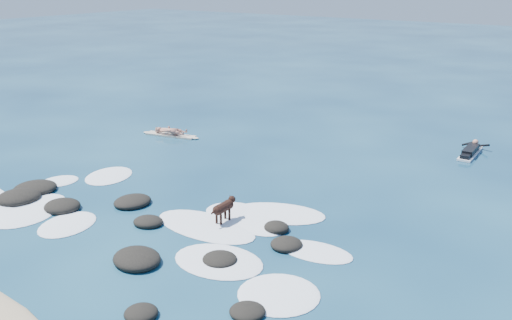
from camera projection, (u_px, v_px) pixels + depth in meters
The scene contains 6 objects.
ground at pixel (170, 213), 18.78m from camera, with size 160.00×160.00×0.00m, color #0A2642.
reef_rocks at pixel (105, 228), 17.45m from camera, with size 14.39×7.16×0.50m.
breaking_foam at pixel (167, 222), 18.13m from camera, with size 14.33×7.47×0.12m.
standing_surfer_rig at pixel (170, 122), 27.42m from camera, with size 3.05×1.08×1.74m.
paddling_surfer_rig at pixel (471, 151), 24.79m from camera, with size 1.22×2.72×0.47m.
dog at pixel (224, 207), 17.91m from camera, with size 0.33×1.28×0.81m.
Camera 1 is at (12.23, -12.54, 7.55)m, focal length 40.00 mm.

